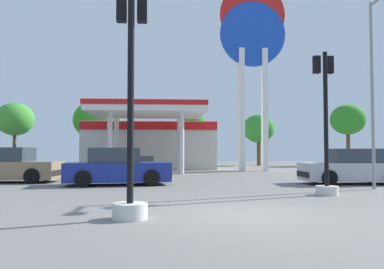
# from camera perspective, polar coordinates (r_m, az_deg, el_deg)

# --- Properties ---
(ground_plane) EXTENTS (90.00, 90.00, 0.00)m
(ground_plane) POSITION_cam_1_polar(r_m,az_deg,el_deg) (8.97, 6.94, -11.41)
(ground_plane) COLOR slate
(ground_plane) RESTS_ON ground
(gas_station) EXTENTS (10.16, 13.25, 4.44)m
(gas_station) POSITION_cam_1_polar(r_m,az_deg,el_deg) (32.00, -6.05, -1.25)
(gas_station) COLOR beige
(gas_station) RESTS_ON ground
(station_pole_sign) EXTENTS (4.77, 0.56, 13.74)m
(station_pole_sign) POSITION_cam_1_polar(r_m,az_deg,el_deg) (29.57, 8.78, 12.31)
(station_pole_sign) COLOR white
(station_pole_sign) RESTS_ON ground
(car_0) EXTENTS (4.28, 2.06, 1.51)m
(car_0) POSITION_cam_1_polar(r_m,az_deg,el_deg) (18.29, 22.15, -4.51)
(car_0) COLOR black
(car_0) RESTS_ON ground
(car_1) EXTENTS (4.18, 2.42, 1.41)m
(car_1) POSITION_cam_1_polar(r_m,az_deg,el_deg) (23.92, 25.43, -4.04)
(car_1) COLOR black
(car_1) RESTS_ON ground
(car_2) EXTENTS (4.51, 2.41, 1.54)m
(car_2) POSITION_cam_1_polar(r_m,az_deg,el_deg) (16.76, -10.81, -4.80)
(car_2) COLOR black
(car_2) RESTS_ON ground
(car_3) EXTENTS (4.48, 2.20, 1.57)m
(car_3) POSITION_cam_1_polar(r_m,az_deg,el_deg) (19.67, -24.94, -4.23)
(car_3) COLOR black
(car_3) RESTS_ON ground
(traffic_signal_0) EXTENTS (0.70, 0.71, 4.63)m
(traffic_signal_0) POSITION_cam_1_polar(r_m,az_deg,el_deg) (13.43, 18.78, -0.82)
(traffic_signal_0) COLOR silver
(traffic_signal_0) RESTS_ON ground
(traffic_signal_1) EXTENTS (0.73, 0.73, 4.85)m
(traffic_signal_1) POSITION_cam_1_polar(r_m,az_deg,el_deg) (8.33, -8.88, -0.36)
(traffic_signal_1) COLOR silver
(traffic_signal_1) RESTS_ON ground
(tree_0) EXTENTS (3.44, 3.44, 5.89)m
(tree_0) POSITION_cam_1_polar(r_m,az_deg,el_deg) (39.89, -24.26, 2.01)
(tree_0) COLOR brown
(tree_0) RESTS_ON ground
(tree_1) EXTENTS (4.67, 4.67, 6.42)m
(tree_1) POSITION_cam_1_polar(r_m,az_deg,el_deg) (39.96, -13.56, 2.03)
(tree_1) COLOR brown
(tree_1) RESTS_ON ground
(tree_2) EXTENTS (2.82, 2.82, 5.49)m
(tree_2) POSITION_cam_1_polar(r_m,az_deg,el_deg) (38.76, -0.03, 1.27)
(tree_2) COLOR brown
(tree_2) RESTS_ON ground
(tree_3) EXTENTS (3.11, 3.11, 5.06)m
(tree_3) POSITION_cam_1_polar(r_m,az_deg,el_deg) (39.54, 9.62, 0.81)
(tree_3) COLOR brown
(tree_3) RESTS_ON ground
(tree_4) EXTENTS (3.39, 3.39, 6.01)m
(tree_4) POSITION_cam_1_polar(r_m,az_deg,el_deg) (41.66, 21.63, 1.98)
(tree_4) COLOR brown
(tree_4) RESTS_ON ground
(corner_streetlamp) EXTENTS (0.24, 1.48, 7.02)m
(corner_streetlamp) POSITION_cam_1_polar(r_m,az_deg,el_deg) (16.18, 24.96, 7.79)
(corner_streetlamp) COLOR gray
(corner_streetlamp) RESTS_ON ground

